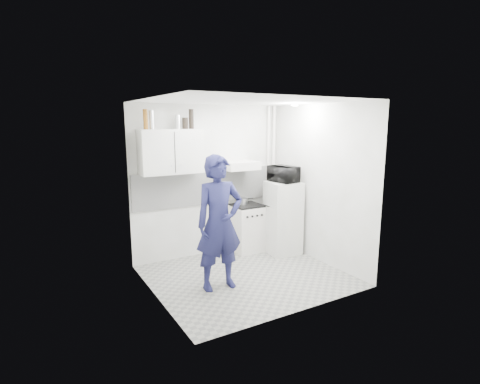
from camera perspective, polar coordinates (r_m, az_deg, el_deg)
floor at (r=5.84m, az=1.02°, el=-12.68°), size 2.80×2.80×0.00m
ceiling at (r=5.37m, az=1.11°, el=13.72°), size 2.80×2.80×0.00m
wall_back at (r=6.54m, az=-4.65°, el=1.71°), size 2.80×0.00×2.80m
wall_left at (r=4.89m, az=-13.10°, el=-1.58°), size 0.00×2.60×2.60m
wall_right at (r=6.29m, az=12.02°, el=1.15°), size 0.00×2.60×2.60m
person at (r=5.17m, az=-3.16°, el=-4.73°), size 0.71×0.49×1.88m
stove at (r=6.80m, az=1.03°, el=-5.56°), size 0.52×0.52×0.83m
fridge at (r=6.67m, az=6.55°, el=-3.92°), size 0.59×0.59×1.28m
stove_top at (r=6.69m, az=1.04°, el=-2.03°), size 0.50×0.50×0.03m
saucepan at (r=6.72m, az=0.41°, el=-1.39°), size 0.19×0.19×0.11m
microwave at (r=6.52m, az=6.69°, el=2.73°), size 0.54×0.40×0.28m
bottle_a at (r=5.89m, az=-14.20°, el=10.70°), size 0.07×0.07×0.30m
bottle_b at (r=5.92m, az=-13.32°, el=10.65°), size 0.07×0.07×0.28m
canister_a at (r=6.05m, az=-9.50°, el=10.47°), size 0.09×0.09×0.22m
canister_b at (r=6.10m, az=-8.36°, el=10.32°), size 0.09×0.09×0.18m
bottle_e at (r=6.14m, az=-7.44°, el=10.97°), size 0.08×0.08×0.31m
upper_cabinet at (r=6.03m, az=-10.47°, el=6.08°), size 1.00×0.35×0.70m
range_hood at (r=6.49m, az=-0.14°, el=4.09°), size 0.60×0.50×0.14m
backsplash at (r=6.54m, az=-4.58°, el=0.83°), size 2.74×0.03×0.60m
pipe_a at (r=7.13m, az=5.09°, el=2.44°), size 0.05×0.05×2.60m
pipe_b at (r=7.06m, az=4.30°, el=2.38°), size 0.04×0.04×2.60m
ceiling_spot_fixture at (r=6.10m, az=8.34°, el=12.96°), size 0.10×0.10×0.02m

